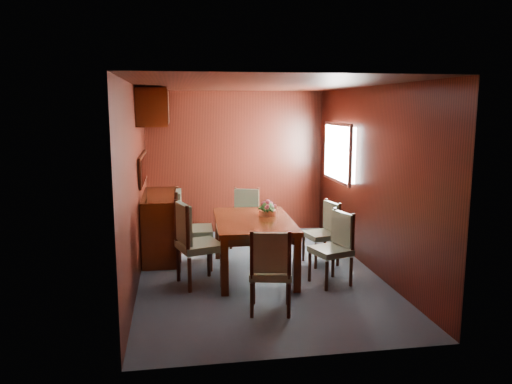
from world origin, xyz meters
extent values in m
plane|color=#303941|center=(0.00, 0.00, 0.00)|extent=(4.50, 4.50, 0.00)
cube|color=black|center=(-1.50, 0.00, 1.20)|extent=(0.02, 4.50, 2.40)
cube|color=black|center=(1.50, 0.00, 1.20)|extent=(0.02, 4.50, 2.40)
cube|color=black|center=(0.00, 2.25, 1.20)|extent=(3.00, 0.02, 2.40)
cube|color=black|center=(0.00, -2.25, 1.20)|extent=(3.00, 0.02, 2.40)
cube|color=black|center=(0.00, 0.00, 2.40)|extent=(3.00, 4.50, 0.02)
cube|color=white|center=(1.48, 1.10, 1.45)|extent=(0.14, 1.10, 0.80)
cube|color=#B2B2B7|center=(1.41, 1.10, 1.45)|extent=(0.04, 1.20, 0.90)
cube|color=black|center=(-1.47, 1.00, 1.28)|extent=(0.03, 1.36, 0.41)
cube|color=silver|center=(-1.45, 1.00, 1.28)|extent=(0.01, 1.30, 0.35)
cube|color=#341306|center=(-1.30, 1.00, 2.13)|extent=(0.40, 1.40, 0.50)
cube|color=#341306|center=(-1.25, 1.00, 0.45)|extent=(0.48, 1.40, 0.90)
cube|color=#341306|center=(-0.50, -0.71, 0.33)|extent=(0.09, 0.09, 0.67)
cube|color=#341306|center=(0.34, -0.74, 0.33)|extent=(0.09, 0.09, 0.67)
cube|color=#341306|center=(-0.45, 0.71, 0.33)|extent=(0.09, 0.09, 0.67)
cube|color=#341306|center=(0.39, 0.68, 0.33)|extent=(0.09, 0.09, 0.67)
cube|color=black|center=(-0.05, -0.01, 0.62)|extent=(0.90, 1.46, 0.10)
cube|color=#341306|center=(-0.05, -0.01, 0.70)|extent=(1.02, 1.58, 0.06)
cylinder|color=black|center=(-1.02, -0.15, 0.21)|extent=(0.05, 0.05, 0.42)
cylinder|color=black|center=(-0.89, -0.56, 0.21)|extent=(0.05, 0.05, 0.42)
cylinder|color=black|center=(-0.63, -0.03, 0.21)|extent=(0.05, 0.05, 0.42)
cylinder|color=black|center=(-0.50, -0.44, 0.21)|extent=(0.05, 0.05, 0.42)
cube|color=#617257|center=(-0.76, -0.29, 0.48)|extent=(0.59, 0.61, 0.09)
cylinder|color=black|center=(-1.03, -0.15, 0.76)|extent=(0.05, 0.05, 0.55)
cylinder|color=black|center=(-0.90, -0.56, 0.76)|extent=(0.05, 0.05, 0.55)
cube|color=#617257|center=(-0.94, -0.35, 0.78)|extent=(0.19, 0.45, 0.47)
cylinder|color=black|center=(-0.99, 0.61, 0.21)|extent=(0.05, 0.05, 0.43)
cylinder|color=black|center=(-1.01, 0.18, 0.21)|extent=(0.05, 0.05, 0.43)
cylinder|color=black|center=(-0.58, 0.60, 0.21)|extent=(0.05, 0.05, 0.43)
cylinder|color=black|center=(-0.59, 0.16, 0.21)|extent=(0.05, 0.05, 0.43)
cube|color=#617257|center=(-0.79, 0.39, 0.49)|extent=(0.50, 0.52, 0.09)
cylinder|color=black|center=(-1.01, 0.62, 0.78)|extent=(0.05, 0.05, 0.57)
cylinder|color=black|center=(-1.02, 0.18, 0.78)|extent=(0.05, 0.05, 0.57)
cube|color=#617257|center=(-0.99, 0.40, 0.80)|extent=(0.08, 0.46, 0.48)
cylinder|color=black|center=(1.03, -0.67, 0.18)|extent=(0.04, 0.04, 0.36)
cylinder|color=black|center=(0.92, -0.31, 0.18)|extent=(0.04, 0.04, 0.36)
cylinder|color=black|center=(0.69, -0.77, 0.18)|extent=(0.04, 0.04, 0.36)
cylinder|color=black|center=(0.59, -0.42, 0.18)|extent=(0.04, 0.04, 0.36)
cube|color=#617257|center=(0.81, -0.54, 0.42)|extent=(0.51, 0.53, 0.07)
cylinder|color=black|center=(1.04, -0.66, 0.66)|extent=(0.04, 0.04, 0.48)
cylinder|color=black|center=(0.93, -0.31, 0.66)|extent=(0.04, 0.04, 0.48)
cube|color=#617257|center=(0.97, -0.49, 0.67)|extent=(0.17, 0.39, 0.41)
cylinder|color=black|center=(1.13, 0.11, 0.17)|extent=(0.04, 0.04, 0.35)
cylinder|color=black|center=(1.05, 0.46, 0.17)|extent=(0.04, 0.04, 0.35)
cylinder|color=black|center=(0.80, 0.04, 0.17)|extent=(0.04, 0.04, 0.35)
cylinder|color=black|center=(0.72, 0.39, 0.17)|extent=(0.04, 0.04, 0.35)
cube|color=#617257|center=(0.92, 0.25, 0.40)|extent=(0.47, 0.49, 0.07)
cylinder|color=black|center=(1.14, 0.12, 0.63)|extent=(0.04, 0.04, 0.46)
cylinder|color=black|center=(1.06, 0.47, 0.63)|extent=(0.04, 0.04, 0.46)
cube|color=#617257|center=(1.08, 0.29, 0.65)|extent=(0.13, 0.38, 0.39)
cylinder|color=black|center=(-0.29, -1.37, 0.18)|extent=(0.04, 0.04, 0.37)
cylinder|color=black|center=(0.08, -1.44, 0.18)|extent=(0.04, 0.04, 0.37)
cylinder|color=black|center=(-0.21, -1.02, 0.18)|extent=(0.04, 0.04, 0.37)
cylinder|color=black|center=(0.16, -1.09, 0.18)|extent=(0.04, 0.04, 0.37)
cube|color=#617257|center=(-0.07, -1.23, 0.42)|extent=(0.51, 0.49, 0.08)
cylinder|color=black|center=(-0.29, -1.38, 0.67)|extent=(0.04, 0.04, 0.49)
cylinder|color=black|center=(0.08, -1.45, 0.67)|extent=(0.04, 0.04, 0.49)
cube|color=#617257|center=(-0.10, -1.40, 0.69)|extent=(0.40, 0.13, 0.41)
cylinder|color=black|center=(0.24, 1.38, 0.18)|extent=(0.04, 0.04, 0.36)
cylinder|color=black|center=(-0.10, 1.49, 0.18)|extent=(0.04, 0.04, 0.36)
cylinder|color=black|center=(0.13, 1.05, 0.18)|extent=(0.04, 0.04, 0.36)
cylinder|color=black|center=(-0.21, 1.16, 0.18)|extent=(0.04, 0.04, 0.36)
cube|color=#617257|center=(0.02, 1.27, 0.41)|extent=(0.53, 0.52, 0.07)
cylinder|color=black|center=(0.25, 1.39, 0.65)|extent=(0.04, 0.04, 0.48)
cylinder|color=black|center=(-0.10, 1.50, 0.65)|extent=(0.04, 0.04, 0.48)
cube|color=#617257|center=(0.07, 1.43, 0.67)|extent=(0.38, 0.17, 0.40)
cylinder|color=#B85938|center=(0.16, 0.17, 0.76)|extent=(0.23, 0.23, 0.07)
sphere|color=#224A18|center=(0.16, 0.17, 0.81)|extent=(0.18, 0.18, 0.18)
camera|label=1|loc=(-1.02, -6.14, 2.14)|focal=35.00mm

